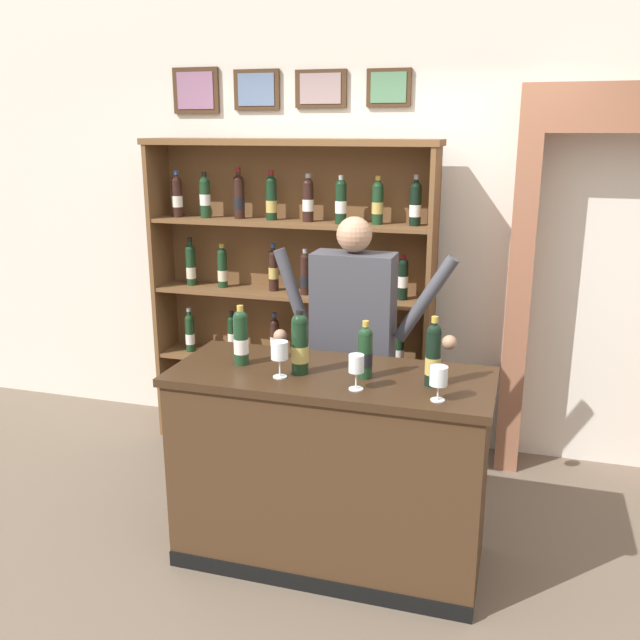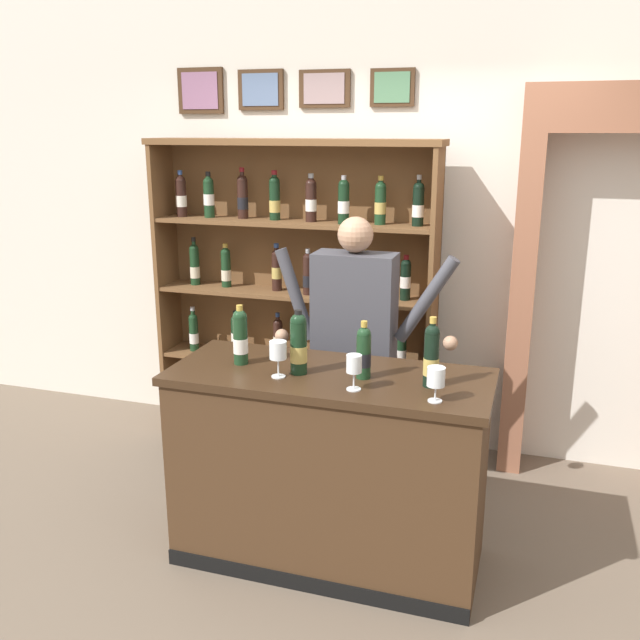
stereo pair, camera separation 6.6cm
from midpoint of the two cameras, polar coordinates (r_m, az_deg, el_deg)
ground_plane at (r=3.78m, az=0.47°, el=-18.83°), size 14.00×14.00×0.02m
back_wall at (r=4.66m, az=6.41°, el=10.75°), size 12.00×0.19×3.48m
wine_shelf at (r=4.60m, az=-1.70°, el=2.45°), size 1.92×0.32×2.06m
archway_doorway at (r=4.53m, az=24.08°, el=4.22°), size 1.26×0.45×2.37m
tasting_counter at (r=3.50m, az=1.28°, el=-12.10°), size 1.54×0.64×1.00m
shopkeeper at (r=3.89m, az=3.31°, el=-0.80°), size 1.05×0.22×1.66m
tasting_bottle_grappa at (r=3.40m, az=-6.04°, el=-1.38°), size 0.07×0.07×0.30m
tasting_bottle_brunello at (r=3.25m, az=-1.20°, el=-1.94°), size 0.08×0.08×0.31m
tasting_bottle_vin_santo at (r=3.21m, az=4.20°, el=-2.64°), size 0.07×0.07×0.28m
tasting_bottle_super_tuscan at (r=3.13m, az=9.76°, el=-2.90°), size 0.07×0.07×0.32m
wine_glass_spare at (r=3.06m, az=3.43°, el=-3.81°), size 0.07×0.07×0.16m
wine_glass_left at (r=3.21m, az=-2.89°, el=-2.58°), size 0.08×0.08×0.17m
wine_glass_right at (r=2.98m, az=10.16°, el=-4.77°), size 0.08×0.08×0.15m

